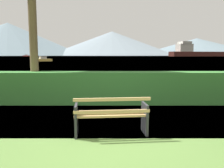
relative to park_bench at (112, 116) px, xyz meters
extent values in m
plane|color=#567A38|center=(-0.01, 0.06, -0.42)|extent=(1400.00, 1400.00, 0.00)
plane|color=slate|center=(-0.01, 309.77, -0.42)|extent=(620.00, 620.00, 0.00)
cube|color=tan|center=(0.01, -0.13, 0.03)|extent=(1.59, 0.22, 0.04)
cube|color=tan|center=(-0.01, 0.06, 0.03)|extent=(1.59, 0.22, 0.04)
cube|color=tan|center=(-0.02, 0.25, 0.03)|extent=(1.59, 0.22, 0.04)
cube|color=tan|center=(0.02, -0.21, 0.15)|extent=(1.58, 0.19, 0.06)
cube|color=tan|center=(0.02, -0.25, 0.41)|extent=(1.58, 0.19, 0.06)
cube|color=#2D2D33|center=(-0.75, -0.03, -0.08)|extent=(0.10, 0.51, 0.68)
cube|color=#2D2D33|center=(0.75, 0.11, -0.08)|extent=(0.10, 0.51, 0.68)
cube|color=#387A33|center=(-0.01, 3.42, 0.14)|extent=(9.64, 0.89, 1.13)
cylinder|color=brown|center=(-2.87, 3.78, 2.23)|extent=(0.30, 0.30, 5.31)
cube|color=#471E19|center=(108.45, 267.02, 2.25)|extent=(90.39, 37.13, 5.34)
cube|color=beige|center=(80.59, 258.73, 9.19)|extent=(18.68, 14.77, 8.55)
cube|color=beige|center=(80.59, 258.73, 14.80)|extent=(14.31, 14.49, 2.67)
cube|color=gold|center=(-18.68, 58.69, -0.10)|extent=(4.71, 4.35, 0.65)
cube|color=beige|center=(-18.68, 58.69, 0.58)|extent=(2.07, 2.00, 0.69)
cube|color=#B2332D|center=(-93.85, 253.35, 0.12)|extent=(7.78, 3.16, 1.08)
cube|color=silver|center=(-93.85, 253.35, 1.22)|extent=(2.88, 1.96, 1.11)
cone|color=slate|center=(-243.56, 553.75, 37.73)|extent=(355.18, 355.18, 76.30)
cone|color=gray|center=(-0.01, 579.07, 28.93)|extent=(313.55, 313.55, 58.71)
cone|color=slate|center=(217.32, 603.34, 21.55)|extent=(312.59, 312.59, 43.94)
camera|label=1|loc=(0.02, -4.95, 1.31)|focal=37.63mm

